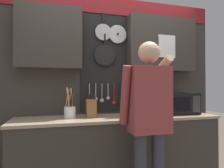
# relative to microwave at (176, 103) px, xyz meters

# --- Properties ---
(base_cabinet_counter) EXTENTS (2.35, 0.59, 0.92)m
(base_cabinet_counter) POSITION_rel_microwave_xyz_m (-0.78, -0.03, -0.60)
(base_cabinet_counter) COLOR #38332D
(base_cabinet_counter) RESTS_ON ground_plane
(back_wall_unit) EXTENTS (2.92, 0.22, 2.44)m
(back_wall_unit) POSITION_rel_microwave_xyz_m (-0.77, 0.23, 0.45)
(back_wall_unit) COLOR #38332D
(back_wall_unit) RESTS_ON ground_plane
(microwave) EXTENTS (0.49, 0.35, 0.27)m
(microwave) POSITION_rel_microwave_xyz_m (0.00, 0.00, 0.00)
(microwave) COLOR black
(microwave) RESTS_ON base_cabinet_counter
(knife_block) EXTENTS (0.12, 0.16, 0.29)m
(knife_block) POSITION_rel_microwave_xyz_m (-1.11, 0.00, -0.03)
(knife_block) COLOR brown
(knife_block) RESTS_ON base_cabinet_counter
(utensil_crock) EXTENTS (0.13, 0.13, 0.34)m
(utensil_crock) POSITION_rel_microwave_xyz_m (-1.35, 0.00, -0.06)
(utensil_crock) COLOR white
(utensil_crock) RESTS_ON base_cabinet_counter
(person) EXTENTS (0.54, 0.63, 1.70)m
(person) POSITION_rel_microwave_xyz_m (-0.64, -0.52, -0.04)
(person) COLOR #383842
(person) RESTS_ON ground_plane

